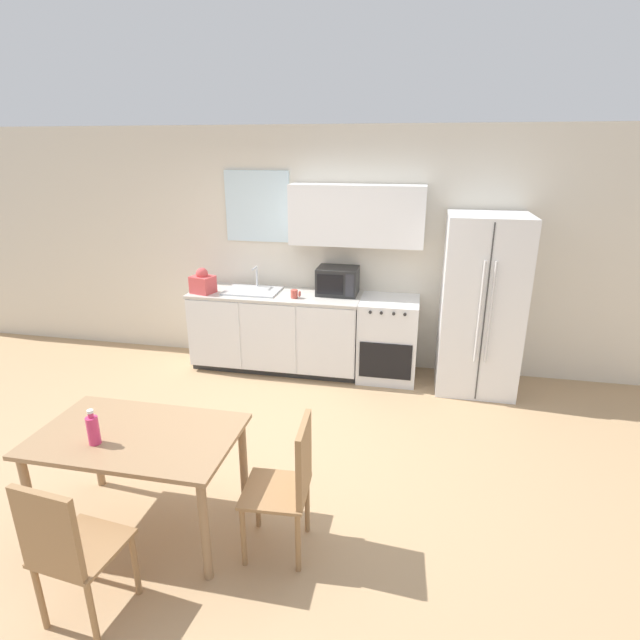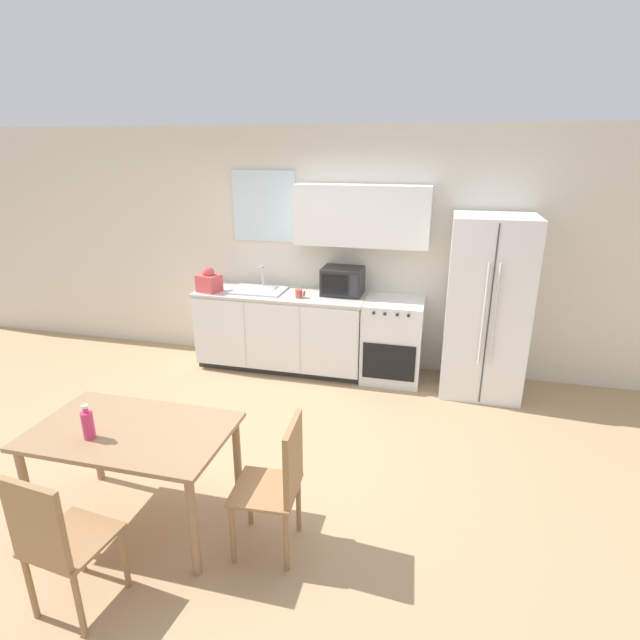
% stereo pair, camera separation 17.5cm
% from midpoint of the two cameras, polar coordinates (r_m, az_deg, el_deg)
% --- Properties ---
extents(ground_plane, '(12.00, 12.00, 0.00)m').
position_cam_midpoint_polar(ground_plane, '(4.44, -5.02, -14.68)').
color(ground_plane, tan).
extents(wall_back, '(12.00, 0.38, 2.70)m').
position_cam_midpoint_polar(wall_back, '(5.74, 1.71, 8.52)').
color(wall_back, beige).
rests_on(wall_back, ground_plane).
extents(kitchen_counter, '(1.94, 0.66, 0.91)m').
position_cam_midpoint_polar(kitchen_counter, '(5.80, -3.55, -1.14)').
color(kitchen_counter, '#333333').
rests_on(kitchen_counter, ground_plane).
extents(oven_range, '(0.63, 0.64, 0.90)m').
position_cam_midpoint_polar(oven_range, '(5.58, 9.18, -2.28)').
color(oven_range, white).
rests_on(oven_range, ground_plane).
extents(refrigerator, '(0.80, 0.77, 1.85)m').
position_cam_midpoint_polar(refrigerator, '(5.39, 19.36, 1.43)').
color(refrigerator, white).
rests_on(refrigerator, ground_plane).
extents(kitchen_sink, '(0.62, 0.44, 0.26)m').
position_cam_midpoint_polar(kitchen_sink, '(5.75, -6.23, 3.49)').
color(kitchen_sink, '#B7BABC').
rests_on(kitchen_sink, kitchen_counter).
extents(microwave, '(0.45, 0.36, 0.30)m').
position_cam_midpoint_polar(microwave, '(5.56, 3.51, 4.47)').
color(microwave, '#282828').
rests_on(microwave, kitchen_counter).
extents(coffee_mug, '(0.11, 0.08, 0.09)m').
position_cam_midpoint_polar(coffee_mug, '(5.44, -1.45, 3.02)').
color(coffee_mug, '#BF4C3F').
rests_on(coffee_mug, kitchen_counter).
extents(grocery_bag_0, '(0.29, 0.26, 0.29)m').
position_cam_midpoint_polar(grocery_bag_0, '(5.79, -11.73, 4.37)').
color(grocery_bag_0, '#D14C4C').
rests_on(grocery_bag_0, kitchen_counter).
extents(dining_table, '(1.29, 0.78, 0.73)m').
position_cam_midpoint_polar(dining_table, '(3.57, -19.28, -13.02)').
color(dining_table, '#997551').
rests_on(dining_table, ground_plane).
extents(dining_chair_near, '(0.44, 0.44, 0.93)m').
position_cam_midpoint_polar(dining_chair_near, '(3.13, -26.54, -21.41)').
color(dining_chair_near, '#997047').
rests_on(dining_chair_near, ground_plane).
extents(dining_chair_side, '(0.42, 0.42, 0.93)m').
position_cam_midpoint_polar(dining_chair_side, '(3.23, -2.94, -17.62)').
color(dining_chair_side, '#997047').
rests_on(dining_chair_side, ground_plane).
extents(drink_bottle, '(0.07, 0.07, 0.23)m').
position_cam_midpoint_polar(drink_bottle, '(3.47, -23.68, -10.87)').
color(drink_bottle, '#DB386B').
rests_on(drink_bottle, dining_table).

